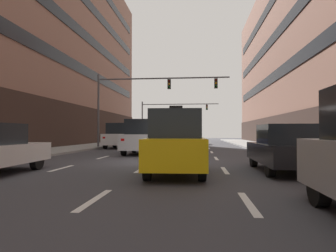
% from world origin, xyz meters
% --- Properties ---
extents(ground_plane, '(120.00, 120.00, 0.00)m').
position_xyz_m(ground_plane, '(0.00, 0.00, 0.00)').
color(ground_plane, '#38383D').
extents(sidewalk_right, '(3.90, 80.00, 0.14)m').
position_xyz_m(sidewalk_right, '(8.18, 0.00, 0.07)').
color(sidewalk_right, gray).
rests_on(sidewalk_right, ground).
extents(lane_stripe_l1_s3, '(0.16, 2.00, 0.01)m').
position_xyz_m(lane_stripe_l1_s3, '(-3.11, -3.00, 0.00)').
color(lane_stripe_l1_s3, silver).
rests_on(lane_stripe_l1_s3, ground).
extents(lane_stripe_l1_s4, '(0.16, 2.00, 0.01)m').
position_xyz_m(lane_stripe_l1_s4, '(-3.11, 2.00, 0.00)').
color(lane_stripe_l1_s4, silver).
rests_on(lane_stripe_l1_s4, ground).
extents(lane_stripe_l1_s5, '(0.16, 2.00, 0.01)m').
position_xyz_m(lane_stripe_l1_s5, '(-3.11, 7.00, 0.00)').
color(lane_stripe_l1_s5, silver).
rests_on(lane_stripe_l1_s5, ground).
extents(lane_stripe_l1_s6, '(0.16, 2.00, 0.01)m').
position_xyz_m(lane_stripe_l1_s6, '(-3.11, 12.00, 0.00)').
color(lane_stripe_l1_s6, silver).
rests_on(lane_stripe_l1_s6, ground).
extents(lane_stripe_l1_s7, '(0.16, 2.00, 0.01)m').
position_xyz_m(lane_stripe_l1_s7, '(-3.11, 17.00, 0.00)').
color(lane_stripe_l1_s7, silver).
rests_on(lane_stripe_l1_s7, ground).
extents(lane_stripe_l1_s8, '(0.16, 2.00, 0.01)m').
position_xyz_m(lane_stripe_l1_s8, '(-3.11, 22.00, 0.00)').
color(lane_stripe_l1_s8, silver).
rests_on(lane_stripe_l1_s8, ground).
extents(lane_stripe_l1_s9, '(0.16, 2.00, 0.01)m').
position_xyz_m(lane_stripe_l1_s9, '(-3.11, 27.00, 0.00)').
color(lane_stripe_l1_s9, silver).
rests_on(lane_stripe_l1_s9, ground).
extents(lane_stripe_l1_s10, '(0.16, 2.00, 0.01)m').
position_xyz_m(lane_stripe_l1_s10, '(-3.11, 32.00, 0.00)').
color(lane_stripe_l1_s10, silver).
rests_on(lane_stripe_l1_s10, ground).
extents(lane_stripe_l2_s2, '(0.16, 2.00, 0.01)m').
position_xyz_m(lane_stripe_l2_s2, '(0.00, -8.00, 0.00)').
color(lane_stripe_l2_s2, silver).
rests_on(lane_stripe_l2_s2, ground).
extents(lane_stripe_l2_s3, '(0.16, 2.00, 0.01)m').
position_xyz_m(lane_stripe_l2_s3, '(0.00, -3.00, 0.00)').
color(lane_stripe_l2_s3, silver).
rests_on(lane_stripe_l2_s3, ground).
extents(lane_stripe_l2_s4, '(0.16, 2.00, 0.01)m').
position_xyz_m(lane_stripe_l2_s4, '(0.00, 2.00, 0.00)').
color(lane_stripe_l2_s4, silver).
rests_on(lane_stripe_l2_s4, ground).
extents(lane_stripe_l2_s5, '(0.16, 2.00, 0.01)m').
position_xyz_m(lane_stripe_l2_s5, '(0.00, 7.00, 0.00)').
color(lane_stripe_l2_s5, silver).
rests_on(lane_stripe_l2_s5, ground).
extents(lane_stripe_l2_s6, '(0.16, 2.00, 0.01)m').
position_xyz_m(lane_stripe_l2_s6, '(0.00, 12.00, 0.00)').
color(lane_stripe_l2_s6, silver).
rests_on(lane_stripe_l2_s6, ground).
extents(lane_stripe_l2_s7, '(0.16, 2.00, 0.01)m').
position_xyz_m(lane_stripe_l2_s7, '(0.00, 17.00, 0.00)').
color(lane_stripe_l2_s7, silver).
rests_on(lane_stripe_l2_s7, ground).
extents(lane_stripe_l2_s8, '(0.16, 2.00, 0.01)m').
position_xyz_m(lane_stripe_l2_s8, '(0.00, 22.00, 0.00)').
color(lane_stripe_l2_s8, silver).
rests_on(lane_stripe_l2_s8, ground).
extents(lane_stripe_l2_s9, '(0.16, 2.00, 0.01)m').
position_xyz_m(lane_stripe_l2_s9, '(0.00, 27.00, 0.00)').
color(lane_stripe_l2_s9, silver).
rests_on(lane_stripe_l2_s9, ground).
extents(lane_stripe_l2_s10, '(0.16, 2.00, 0.01)m').
position_xyz_m(lane_stripe_l2_s10, '(0.00, 32.00, 0.00)').
color(lane_stripe_l2_s10, silver).
rests_on(lane_stripe_l2_s10, ground).
extents(lane_stripe_l3_s2, '(0.16, 2.00, 0.01)m').
position_xyz_m(lane_stripe_l3_s2, '(3.11, -8.00, 0.00)').
color(lane_stripe_l3_s2, silver).
rests_on(lane_stripe_l3_s2, ground).
extents(lane_stripe_l3_s3, '(0.16, 2.00, 0.01)m').
position_xyz_m(lane_stripe_l3_s3, '(3.11, -3.00, 0.00)').
color(lane_stripe_l3_s3, silver).
rests_on(lane_stripe_l3_s3, ground).
extents(lane_stripe_l3_s4, '(0.16, 2.00, 0.01)m').
position_xyz_m(lane_stripe_l3_s4, '(3.11, 2.00, 0.00)').
color(lane_stripe_l3_s4, silver).
rests_on(lane_stripe_l3_s4, ground).
extents(lane_stripe_l3_s5, '(0.16, 2.00, 0.01)m').
position_xyz_m(lane_stripe_l3_s5, '(3.11, 7.00, 0.00)').
color(lane_stripe_l3_s5, silver).
rests_on(lane_stripe_l3_s5, ground).
extents(lane_stripe_l3_s6, '(0.16, 2.00, 0.01)m').
position_xyz_m(lane_stripe_l3_s6, '(3.11, 12.00, 0.00)').
color(lane_stripe_l3_s6, silver).
rests_on(lane_stripe_l3_s6, ground).
extents(lane_stripe_l3_s7, '(0.16, 2.00, 0.01)m').
position_xyz_m(lane_stripe_l3_s7, '(3.11, 17.00, 0.00)').
color(lane_stripe_l3_s7, silver).
rests_on(lane_stripe_l3_s7, ground).
extents(lane_stripe_l3_s8, '(0.16, 2.00, 0.01)m').
position_xyz_m(lane_stripe_l3_s8, '(3.11, 22.00, 0.00)').
color(lane_stripe_l3_s8, silver).
rests_on(lane_stripe_l3_s8, ground).
extents(lane_stripe_l3_s9, '(0.16, 2.00, 0.01)m').
position_xyz_m(lane_stripe_l3_s9, '(3.11, 27.00, 0.00)').
color(lane_stripe_l3_s9, silver).
rests_on(lane_stripe_l3_s9, ground).
extents(lane_stripe_l3_s10, '(0.16, 2.00, 0.01)m').
position_xyz_m(lane_stripe_l3_s10, '(3.11, 32.00, 0.00)').
color(lane_stripe_l3_s10, silver).
rests_on(lane_stripe_l3_s10, ground).
extents(car_driving_0, '(1.90, 4.54, 2.20)m').
position_xyz_m(car_driving_0, '(-4.75, 11.46, 1.09)').
color(car_driving_0, black).
rests_on(car_driving_0, ground).
extents(car_driving_1, '(1.95, 4.57, 2.21)m').
position_xyz_m(car_driving_1, '(-1.44, 4.73, 1.10)').
color(car_driving_1, black).
rests_on(car_driving_1, ground).
extents(taxi_driving_3, '(2.00, 4.49, 2.32)m').
position_xyz_m(taxi_driving_3, '(1.41, 22.17, 1.07)').
color(taxi_driving_3, black).
rests_on(taxi_driving_3, ground).
extents(taxi_driving_4, '(1.99, 4.41, 2.28)m').
position_xyz_m(taxi_driving_4, '(1.41, -4.16, 1.05)').
color(taxi_driving_4, black).
rests_on(taxi_driving_4, ground).
extents(car_driving_5, '(1.94, 4.28, 1.58)m').
position_xyz_m(car_driving_5, '(1.41, 9.56, 0.78)').
color(car_driving_5, black).
rests_on(car_driving_5, ground).
extents(car_parked_1, '(1.87, 4.46, 1.67)m').
position_xyz_m(car_parked_1, '(5.18, -3.20, 0.82)').
color(car_parked_1, black).
rests_on(car_parked_1, ground).
extents(traffic_signal_0, '(11.57, 0.35, 6.43)m').
position_xyz_m(traffic_signal_0, '(-2.49, 11.35, 4.85)').
color(traffic_signal_0, '#4C4C51').
rests_on(traffic_signal_0, sidewalk_left).
extents(traffic_signal_1, '(12.11, 0.34, 6.17)m').
position_xyz_m(traffic_signal_1, '(-2.65, 32.16, 4.58)').
color(traffic_signal_1, '#4C4C51').
rests_on(traffic_signal_1, sidewalk_left).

